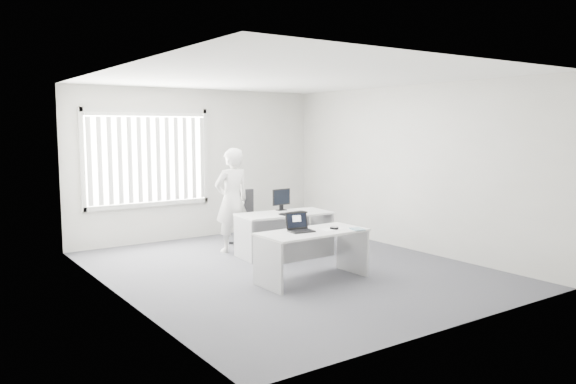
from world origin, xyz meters
TOP-DOWN VIEW (x-y plane):
  - ground at (0.00, 0.00)m, footprint 6.00×6.00m
  - wall_back at (0.00, 3.00)m, footprint 5.00×0.02m
  - wall_front at (0.00, -3.00)m, footprint 5.00×0.02m
  - wall_left at (-2.50, 0.00)m, footprint 0.02×6.00m
  - wall_right at (2.50, 0.00)m, footprint 0.02×6.00m
  - ceiling at (0.00, 0.00)m, footprint 5.00×6.00m
  - window at (-1.00, 2.96)m, footprint 2.32×0.06m
  - blinds at (-1.00, 2.90)m, footprint 2.20×0.10m
  - desk_near at (-0.09, -0.71)m, footprint 1.53×0.74m
  - desk_far at (0.49, 0.82)m, footprint 1.58×0.85m
  - office_chair at (0.37, 1.82)m, footprint 0.58×0.58m
  - person at (-0.10, 1.51)m, footprint 0.65×0.44m
  - laptop at (-0.25, -0.67)m, footprint 0.36×0.33m
  - paper_sheet at (0.22, -0.73)m, footprint 0.31×0.22m
  - mouse at (0.23, -0.78)m, footprint 0.09×0.12m
  - booklet at (0.49, -0.97)m, footprint 0.21×0.26m
  - keyboard at (0.55, 0.65)m, footprint 0.51×0.23m
  - monitor at (0.61, 1.08)m, footprint 0.37×0.15m

SIDE VIEW (x-z plane):
  - ground at x=0.00m, z-range 0.00..0.00m
  - office_chair at x=0.37m, z-range -0.19..0.80m
  - desk_near at x=-0.09m, z-range 0.15..0.84m
  - desk_far at x=0.49m, z-range 0.15..0.85m
  - paper_sheet at x=0.22m, z-range 0.69..0.69m
  - booklet at x=0.49m, z-range 0.69..0.70m
  - keyboard at x=0.55m, z-range 0.70..0.72m
  - mouse at x=0.23m, z-range 0.69..0.73m
  - laptop at x=-0.25m, z-range 0.69..0.94m
  - person at x=-0.10m, z-range 0.00..1.75m
  - monitor at x=0.61m, z-range 0.70..1.06m
  - wall_back at x=0.00m, z-range 0.00..2.80m
  - wall_front at x=0.00m, z-range 0.00..2.80m
  - wall_left at x=-2.50m, z-range 0.00..2.80m
  - wall_right at x=2.50m, z-range 0.00..2.80m
  - blinds at x=-1.00m, z-range 0.77..2.27m
  - window at x=-1.00m, z-range 0.67..2.43m
  - ceiling at x=0.00m, z-range 2.79..2.81m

